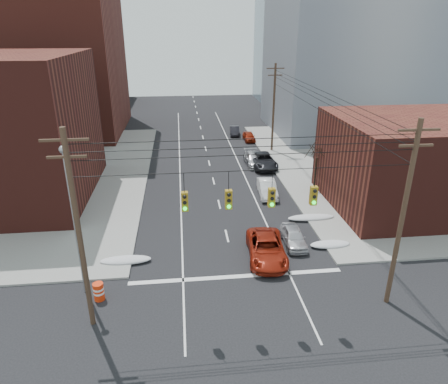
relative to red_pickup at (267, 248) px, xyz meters
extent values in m
plane|color=black|center=(-2.38, -8.54, -0.76)|extent=(160.00, 160.00, 0.00)
cube|color=gray|center=(24.62, 18.46, -0.69)|extent=(40.00, 40.00, 0.15)
cube|color=maroon|center=(-26.38, 39.46, 14.24)|extent=(24.00, 20.00, 30.00)
cube|color=#4C1C16|center=(-28.38, 65.46, 5.24)|extent=(22.00, 18.00, 12.00)
cube|color=gray|center=(19.62, 35.46, 11.74)|extent=(22.00, 20.00, 25.00)
cube|color=gray|center=(21.62, 61.46, 10.24)|extent=(20.00, 18.00, 22.00)
cube|color=#4C1C16|center=(15.62, 7.46, 3.24)|extent=(16.00, 12.00, 8.00)
cylinder|color=#473323|center=(-10.88, -5.54, 4.74)|extent=(0.28, 0.28, 11.00)
cube|color=#473323|center=(-10.88, -5.54, 9.64)|extent=(2.20, 0.12, 0.12)
cube|color=#473323|center=(-10.88, -5.54, 8.84)|extent=(1.80, 0.12, 0.12)
cylinder|color=#473323|center=(6.12, -5.54, 4.74)|extent=(0.28, 0.28, 11.00)
cube|color=#473323|center=(6.12, -5.54, 9.64)|extent=(2.20, 0.12, 0.12)
cube|color=#473323|center=(6.12, -5.54, 8.84)|extent=(1.80, 0.12, 0.12)
cylinder|color=#473323|center=(6.12, 25.46, 4.74)|extent=(0.28, 0.28, 11.00)
cube|color=#473323|center=(6.12, 25.46, 9.64)|extent=(2.20, 0.12, 0.12)
cube|color=#473323|center=(6.12, 25.46, 8.84)|extent=(1.80, 0.12, 0.12)
cylinder|color=black|center=(-2.38, -5.54, 7.84)|extent=(17.00, 0.04, 0.04)
cylinder|color=black|center=(-5.58, -5.54, 7.34)|extent=(0.03, 0.03, 1.00)
cube|color=olive|center=(-5.58, -5.54, 6.34)|extent=(0.35, 0.30, 1.00)
sphere|color=black|center=(-5.58, -5.71, 6.66)|extent=(0.20, 0.20, 0.20)
sphere|color=black|center=(-5.58, -5.71, 6.34)|extent=(0.20, 0.20, 0.20)
sphere|color=#0CE526|center=(-5.58, -5.71, 6.02)|extent=(0.20, 0.20, 0.20)
cylinder|color=black|center=(-3.38, -5.54, 7.34)|extent=(0.03, 0.03, 1.00)
cube|color=olive|center=(-3.38, -5.54, 6.34)|extent=(0.35, 0.30, 1.00)
sphere|color=black|center=(-3.38, -5.71, 6.66)|extent=(0.20, 0.20, 0.20)
sphere|color=black|center=(-3.38, -5.71, 6.34)|extent=(0.20, 0.20, 0.20)
sphere|color=#0CE526|center=(-3.38, -5.71, 6.02)|extent=(0.20, 0.20, 0.20)
cylinder|color=black|center=(-1.18, -5.54, 7.34)|extent=(0.03, 0.03, 1.00)
cube|color=olive|center=(-1.18, -5.54, 6.34)|extent=(0.35, 0.30, 1.00)
sphere|color=black|center=(-1.18, -5.71, 6.66)|extent=(0.20, 0.20, 0.20)
sphere|color=black|center=(-1.18, -5.71, 6.34)|extent=(0.20, 0.20, 0.20)
sphere|color=#0CE526|center=(-1.18, -5.71, 6.02)|extent=(0.20, 0.20, 0.20)
cylinder|color=black|center=(1.02, -5.54, 7.34)|extent=(0.03, 0.03, 1.00)
cube|color=olive|center=(1.02, -5.54, 6.34)|extent=(0.35, 0.30, 1.00)
sphere|color=black|center=(1.02, -5.71, 6.66)|extent=(0.20, 0.20, 0.20)
sphere|color=black|center=(1.02, -5.71, 6.34)|extent=(0.20, 0.20, 0.20)
sphere|color=#0CE526|center=(1.02, -5.71, 6.02)|extent=(0.20, 0.20, 0.20)
cylinder|color=gray|center=(-11.88, -2.54, 3.74)|extent=(0.18, 0.18, 9.00)
sphere|color=gray|center=(-11.88, -2.54, 8.34)|extent=(0.44, 0.44, 0.44)
cylinder|color=black|center=(7.22, 11.46, 0.99)|extent=(0.20, 0.20, 3.50)
cylinder|color=black|center=(7.60, 11.58, 3.31)|extent=(0.27, 0.82, 1.19)
cylinder|color=black|center=(7.44, 12.03, 3.39)|extent=(1.17, 0.54, 1.38)
cylinder|color=black|center=(6.79, 12.20, 3.43)|extent=(1.44, 1.00, 1.48)
cylinder|color=black|center=(6.82, 11.52, 3.31)|extent=(0.17, 0.84, 1.19)
cylinder|color=black|center=(6.77, 11.04, 3.39)|extent=(0.82, 0.99, 1.40)
cylinder|color=black|center=(7.28, 10.61, 3.43)|extent=(1.74, 0.21, 1.43)
cylinder|color=black|center=(7.55, 11.24, 3.31)|extent=(0.48, 0.73, 1.20)
ellipsoid|color=silver|center=(-9.78, 0.46, -0.55)|extent=(3.50, 1.08, 0.42)
ellipsoid|color=silver|center=(5.02, 0.96, -0.55)|extent=(3.00, 1.08, 0.42)
ellipsoid|color=silver|center=(5.02, 5.46, -0.55)|extent=(4.00, 1.08, 0.42)
imported|color=maroon|center=(0.00, 0.00, 0.00)|extent=(3.00, 5.69, 1.53)
imported|color=silver|center=(2.42, 1.64, -0.12)|extent=(1.69, 3.85, 1.29)
imported|color=white|center=(2.42, 11.07, -0.04)|extent=(1.84, 4.50, 1.45)
imported|color=black|center=(3.67, 19.34, 0.03)|extent=(2.85, 5.79, 1.58)
imported|color=#ACACB1|center=(2.82, 20.26, -0.05)|extent=(2.06, 4.92, 1.42)
imported|color=maroon|center=(4.02, 30.78, -0.13)|extent=(1.52, 3.71, 1.26)
imported|color=black|center=(2.42, 34.31, -0.14)|extent=(1.67, 3.92, 1.26)
imported|color=silver|center=(-18.29, 17.45, 0.17)|extent=(5.05, 3.28, 1.57)
imported|color=#BCBCC1|center=(-16.72, 15.91, 0.03)|extent=(5.12, 3.79, 1.29)
imported|color=black|center=(-19.99, 15.39, 0.14)|extent=(5.59, 3.68, 1.51)
imported|color=#B8B8BD|center=(-19.02, 21.57, 0.17)|extent=(4.96, 3.34, 1.57)
cylinder|color=red|center=(-10.88, -3.45, -0.20)|extent=(0.79, 0.79, 1.12)
cylinder|color=white|center=(-10.88, -3.45, 0.02)|extent=(0.80, 0.80, 0.13)
cylinder|color=white|center=(-10.88, -3.45, -0.26)|extent=(0.80, 0.80, 0.13)
camera|label=1|loc=(-5.65, -23.74, 14.41)|focal=32.00mm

